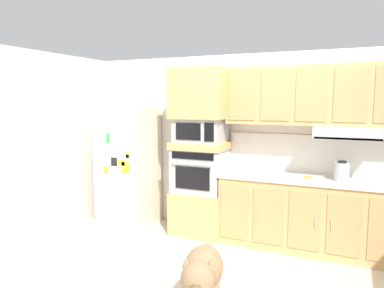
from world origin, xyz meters
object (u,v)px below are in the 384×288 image
(dog, at_px, (202,272))
(microwave, at_px, (201,130))
(screwdriver, at_px, (308,177))
(electric_kettle, at_px, (342,171))
(refrigerator, at_px, (128,166))
(built_in_oven, at_px, (201,170))

(dog, bearing_deg, microwave, -172.63)
(screwdriver, bearing_deg, electric_kettle, 4.09)
(microwave, bearing_deg, electric_kettle, -1.49)
(refrigerator, xyz_separation_m, built_in_oven, (1.15, 0.07, 0.02))
(microwave, bearing_deg, refrigerator, -176.63)
(built_in_oven, distance_m, microwave, 0.56)
(refrigerator, height_order, built_in_oven, refrigerator)
(refrigerator, relative_size, microwave, 2.73)
(electric_kettle, xyz_separation_m, dog, (-1.01, -1.89, -0.58))
(dog, bearing_deg, screwdriver, 145.93)
(screwdriver, bearing_deg, microwave, 177.07)
(screwdriver, bearing_deg, refrigerator, 179.86)
(microwave, bearing_deg, built_in_oven, 179.23)
(built_in_oven, distance_m, electric_kettle, 1.83)
(refrigerator, height_order, dog, refrigerator)
(dog, bearing_deg, electric_kettle, 136.68)
(refrigerator, bearing_deg, microwave, 3.37)
(built_in_oven, distance_m, dog, 2.15)
(refrigerator, xyz_separation_m, screwdriver, (2.59, -0.01, 0.05))
(refrigerator, height_order, microwave, refrigerator)
(refrigerator, height_order, electric_kettle, refrigerator)
(screwdriver, bearing_deg, built_in_oven, 177.07)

